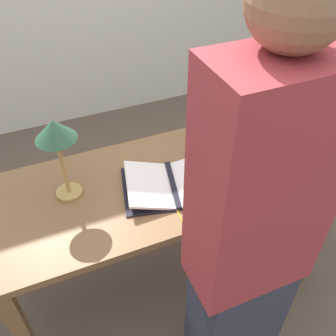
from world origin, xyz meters
TOP-DOWN VIEW (x-y plane):
  - ground_plane at (0.00, 0.00)m, footprint 12.00×12.00m
  - reading_desk at (0.00, 0.00)m, footprint 1.59×0.66m
  - open_book at (0.02, -0.06)m, footprint 0.50×0.40m
  - book_stack_tall at (0.47, 0.09)m, footprint 0.25×0.30m
  - book_standing_upright at (0.26, 0.07)m, footprint 0.04×0.16m
  - reading_lamp at (-0.42, 0.07)m, footprint 0.16×0.16m
  - coffee_mug at (0.26, -0.08)m, footprint 0.11×0.09m
  - pencil at (-0.03, -0.25)m, footprint 0.02×0.15m
  - person_reader at (0.03, -0.63)m, footprint 0.36×0.22m

SIDE VIEW (x-z plane):
  - ground_plane at x=0.00m, z-range 0.00..0.00m
  - reading_desk at x=0.00m, z-range 0.27..1.00m
  - pencil at x=-0.03m, z-range 0.73..0.73m
  - open_book at x=0.02m, z-range 0.72..0.77m
  - coffee_mug at x=0.26m, z-range 0.73..0.82m
  - book_stack_tall at x=0.47m, z-range 0.73..0.83m
  - book_standing_upright at x=0.26m, z-range 0.73..0.93m
  - person_reader at x=0.03m, z-range 0.00..1.77m
  - reading_lamp at x=-0.42m, z-range 0.84..1.23m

